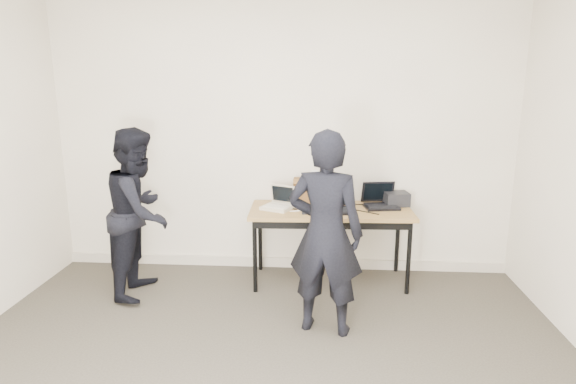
# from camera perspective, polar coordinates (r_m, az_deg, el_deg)

# --- Properties ---
(room) EXTENTS (4.60, 4.60, 2.80)m
(room) POSITION_cam_1_polar(r_m,az_deg,el_deg) (2.53, -4.72, 0.51)
(room) COLOR #3C372E
(room) RESTS_ON ground
(desk) EXTENTS (1.52, 0.70, 0.72)m
(desk) POSITION_cam_1_polar(r_m,az_deg,el_deg) (4.52, 5.08, -2.78)
(desk) COLOR olive
(desk) RESTS_ON ground
(laptop_beige) EXTENTS (0.34, 0.33, 0.21)m
(laptop_beige) POSITION_cam_1_polar(r_m,az_deg,el_deg) (4.50, -1.14, -1.44)
(laptop_beige) COLOR #BBAF96
(laptop_beige) RESTS_ON desk
(laptop_center) EXTENTS (0.34, 0.33, 0.24)m
(laptop_center) POSITION_cam_1_polar(r_m,az_deg,el_deg) (4.45, 5.78, -1.54)
(laptop_center) COLOR black
(laptop_center) RESTS_ON desk
(laptop_right) EXTENTS (0.35, 0.34, 0.23)m
(laptop_right) POSITION_cam_1_polar(r_m,az_deg,el_deg) (4.64, 10.86, -1.10)
(laptop_right) COLOR black
(laptop_right) RESTS_ON desk
(leather_satchel) EXTENTS (0.36, 0.18, 0.25)m
(leather_satchel) POSITION_cam_1_polar(r_m,az_deg,el_deg) (4.69, 2.87, 0.21)
(leather_satchel) COLOR brown
(leather_satchel) RESTS_ON desk
(tissue) EXTENTS (0.13, 0.10, 0.08)m
(tissue) POSITION_cam_1_polar(r_m,az_deg,el_deg) (4.66, 3.26, 2.10)
(tissue) COLOR white
(tissue) RESTS_ON leather_satchel
(equipment_box) EXTENTS (0.25, 0.22, 0.13)m
(equipment_box) POSITION_cam_1_polar(r_m,az_deg,el_deg) (4.73, 12.72, -0.78)
(equipment_box) COLOR black
(equipment_box) RESTS_ON desk
(power_brick) EXTENTS (0.09, 0.07, 0.03)m
(power_brick) POSITION_cam_1_polar(r_m,az_deg,el_deg) (4.33, 2.22, -2.39)
(power_brick) COLOR black
(power_brick) RESTS_ON desk
(cables) EXTENTS (0.96, 0.41, 0.01)m
(cables) POSITION_cam_1_polar(r_m,az_deg,el_deg) (4.50, 4.53, -1.99)
(cables) COLOR black
(cables) RESTS_ON desk
(person_typist) EXTENTS (0.64, 0.49, 1.56)m
(person_typist) POSITION_cam_1_polar(r_m,az_deg,el_deg) (3.60, 4.45, -4.94)
(person_typist) COLOR black
(person_typist) RESTS_ON ground
(person_observer) EXTENTS (0.57, 0.73, 1.50)m
(person_observer) POSITION_cam_1_polar(r_m,az_deg,el_deg) (4.47, -17.19, -2.31)
(person_observer) COLOR black
(person_observer) RESTS_ON ground
(baseboard) EXTENTS (4.50, 0.03, 0.10)m
(baseboard) POSITION_cam_1_polar(r_m,az_deg,el_deg) (5.04, -0.66, -8.32)
(baseboard) COLOR beige
(baseboard) RESTS_ON ground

